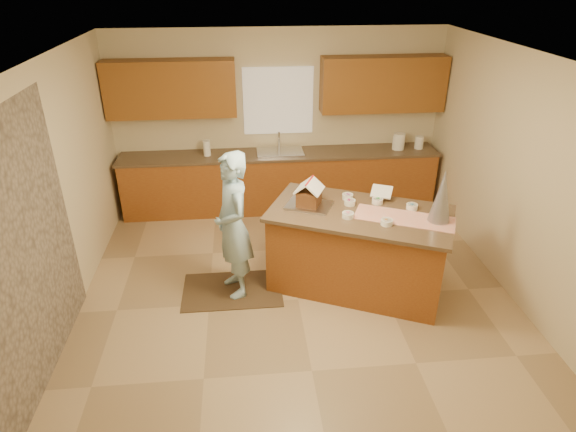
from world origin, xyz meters
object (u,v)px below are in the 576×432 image
(tinsel_tree, at_px, (442,196))
(boy, at_px, (233,226))
(gingerbread_house, at_px, (309,195))
(island_base, at_px, (358,251))

(tinsel_tree, distance_m, boy, 2.29)
(tinsel_tree, relative_size, boy, 0.34)
(boy, relative_size, gingerbread_house, 4.35)
(island_base, distance_m, tinsel_tree, 1.18)
(tinsel_tree, xyz_separation_m, boy, (-2.23, 0.32, -0.41))
(island_base, bearing_deg, tinsel_tree, 3.67)
(boy, distance_m, gingerbread_house, 0.93)
(boy, height_order, gingerbread_house, boy)
(island_base, xyz_separation_m, tinsel_tree, (0.79, -0.30, 0.82))
(island_base, height_order, tinsel_tree, tinsel_tree)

